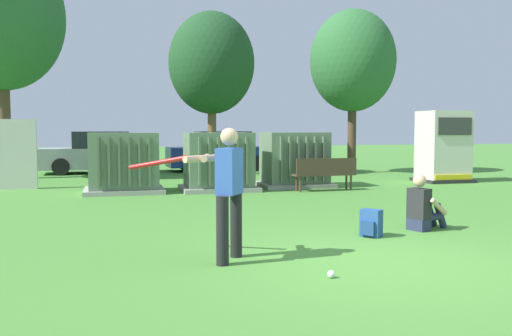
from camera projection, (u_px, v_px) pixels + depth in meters
ground_plane at (379, 263)px, 7.12m from camera, size 96.00×96.00×0.00m
transformer_west at (124, 164)px, 14.93m from camera, size 2.10×1.70×1.62m
transformer_mid_west at (218, 162)px, 15.45m from camera, size 2.10×1.70×1.62m
transformer_mid_east at (294, 160)px, 16.46m from camera, size 2.10×1.70×1.62m
generator_enclosure at (443, 147)px, 17.98m from camera, size 1.60×1.40×2.30m
park_bench at (325, 172)px, 15.33m from camera, size 1.82×0.49×0.92m
batter at (225, 187)px, 7.18m from camera, size 1.46×1.12×1.74m
sports_ball at (331, 274)px, 6.40m from camera, size 0.09×0.09×0.09m
seated_spectator at (423, 208)px, 9.43m from camera, size 0.79×0.65×0.96m
backpack at (371, 224)px, 8.83m from camera, size 0.37×0.38×0.44m
tree_left at (1, 17)px, 18.64m from camera, size 4.19×4.19×8.00m
tree_center_left at (212, 63)px, 20.18m from camera, size 3.14×3.14×5.99m
tree_center_right at (353, 61)px, 21.31m from camera, size 3.30×3.30×6.31m
parked_car_leftmost at (97, 154)px, 21.60m from camera, size 4.28×2.08×1.62m
parked_car_left_of_center at (220, 152)px, 22.85m from camera, size 4.27×2.07×1.62m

